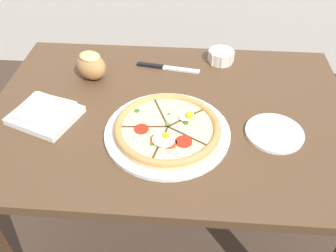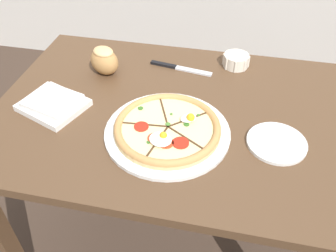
# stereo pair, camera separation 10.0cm
# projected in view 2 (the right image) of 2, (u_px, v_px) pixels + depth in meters

# --- Properties ---
(ground_plane) EXTENTS (12.00, 12.00, 0.00)m
(ground_plane) POSITION_uv_depth(u_px,v_px,m) (173.00, 237.00, 1.59)
(ground_plane) COLOR #3D2D23
(dining_table) EXTENTS (1.13, 0.78, 0.73)m
(dining_table) POSITION_uv_depth(u_px,v_px,m) (174.00, 138.00, 1.18)
(dining_table) COLOR #513823
(dining_table) RESTS_ON ground_plane
(pizza) EXTENTS (0.36, 0.36, 0.05)m
(pizza) POSITION_uv_depth(u_px,v_px,m) (168.00, 129.00, 1.01)
(pizza) COLOR white
(pizza) RESTS_ON dining_table
(ramekin_bowl) EXTENTS (0.10, 0.10, 0.05)m
(ramekin_bowl) POSITION_uv_depth(u_px,v_px,m) (236.00, 60.00, 1.28)
(ramekin_bowl) COLOR silver
(ramekin_bowl) RESTS_ON dining_table
(napkin_folded) EXTENTS (0.23, 0.21, 0.04)m
(napkin_folded) POSITION_uv_depth(u_px,v_px,m) (53.00, 104.00, 1.10)
(napkin_folded) COLOR silver
(napkin_folded) RESTS_ON dining_table
(bread_piece_near) EXTENTS (0.13, 0.12, 0.10)m
(bread_piece_near) POSITION_uv_depth(u_px,v_px,m) (104.00, 60.00, 1.23)
(bread_piece_near) COLOR #B27F47
(bread_piece_near) RESTS_ON dining_table
(knife_main) EXTENTS (0.23, 0.05, 0.01)m
(knife_main) POSITION_uv_depth(u_px,v_px,m) (180.00, 68.00, 1.27)
(knife_main) COLOR silver
(knife_main) RESTS_ON dining_table
(side_saucer) EXTENTS (0.17, 0.17, 0.01)m
(side_saucer) POSITION_uv_depth(u_px,v_px,m) (277.00, 143.00, 0.99)
(side_saucer) COLOR white
(side_saucer) RESTS_ON dining_table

